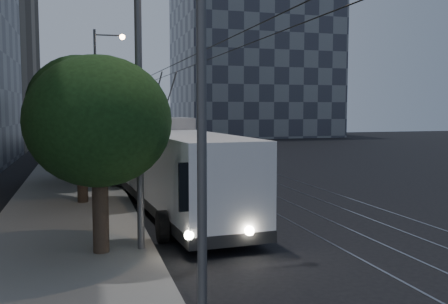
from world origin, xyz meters
TOP-DOWN VIEW (x-y plane):
  - ground at (0.00, 0.00)m, footprint 120.00×120.00m
  - sidewalk at (-7.50, 20.00)m, footprint 5.00×90.00m
  - tram_rails at (2.50, 20.00)m, footprint 4.52×90.00m
  - overhead_wires at (-4.97, 20.00)m, footprint 2.23×90.00m
  - building_distant_right at (18.00, 55.00)m, footprint 22.00×18.00m
  - trolleybus at (-3.42, 2.02)m, footprint 3.41×12.44m
  - pickup_silver at (-4.08, 9.12)m, footprint 5.21×7.11m
  - car_white_a at (-4.30, 19.00)m, footprint 2.09×3.84m
  - car_white_b at (-3.14, 24.00)m, footprint 3.02×5.39m
  - car_white_c at (-2.70, 27.38)m, footprint 1.75×3.86m
  - car_white_d at (-4.03, 34.03)m, footprint 2.66×4.32m
  - tree_0 at (-6.50, -3.00)m, footprint 3.96×3.96m
  - tree_1 at (-6.97, 4.81)m, footprint 4.15×4.15m
  - tree_2 at (-7.00, 11.13)m, footprint 5.60×5.60m
  - tree_3 at (-6.50, 19.35)m, footprint 4.61×4.61m
  - tree_4 at (-6.50, 26.50)m, footprint 5.10×5.10m
  - tree_5 at (-6.50, 33.68)m, footprint 3.91×3.91m
  - streetlamp_near at (-4.97, -2.95)m, footprint 2.67×0.44m
  - streetlamp_far at (-5.38, 24.88)m, footprint 2.50×0.44m

SIDE VIEW (x-z plane):
  - ground at x=0.00m, z-range 0.00..0.00m
  - tram_rails at x=2.50m, z-range 0.00..0.02m
  - sidewalk at x=-7.50m, z-range 0.00..0.15m
  - car_white_c at x=-2.70m, z-range 0.00..1.23m
  - car_white_a at x=-4.30m, z-range 0.00..1.24m
  - car_white_d at x=-4.03m, z-range 0.00..1.37m
  - car_white_b at x=-3.14m, z-range 0.00..1.48m
  - pickup_silver at x=-4.08m, z-range 0.00..1.80m
  - trolleybus at x=-3.42m, z-range -1.11..4.52m
  - overhead_wires at x=-4.97m, z-range 0.47..6.47m
  - tree_5 at x=-6.50m, z-range 0.96..6.43m
  - tree_0 at x=-6.50m, z-range 0.97..6.50m
  - tree_3 at x=-6.50m, z-range 0.92..6.95m
  - tree_2 at x=-7.00m, z-range 0.92..7.82m
  - tree_1 at x=-6.97m, z-range 1.26..7.57m
  - tree_4 at x=-6.50m, z-range 1.22..8.27m
  - streetlamp_far at x=-5.38m, z-range 1.04..11.44m
  - streetlamp_near at x=-4.97m, z-range 1.08..12.29m
  - building_distant_right at x=18.00m, z-range 0.00..24.00m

